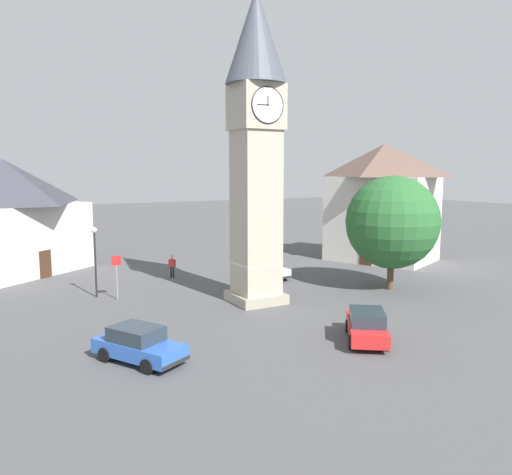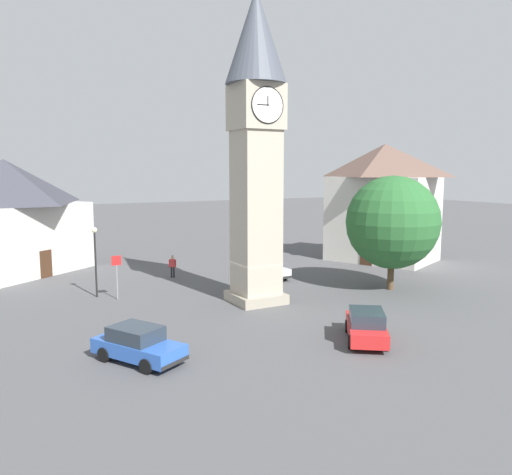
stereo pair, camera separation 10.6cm
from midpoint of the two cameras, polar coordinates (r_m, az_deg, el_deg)
ground_plane at (r=31.83m, az=-0.10°, el=-7.23°), size 200.00×200.00×0.00m
clock_tower at (r=30.92m, az=-0.10°, el=12.83°), size 3.66×3.66×18.81m
car_blue_kerb at (r=25.15m, az=12.19°, el=-9.63°), size 3.76×4.34×1.53m
car_silver_kerb at (r=38.67m, az=1.12°, el=-3.43°), size 1.93×4.19×1.53m
car_red_corner at (r=22.65m, az=-13.17°, el=-11.60°), size 3.49×4.42×1.53m
pedestrian at (r=39.28m, az=-9.47°, el=-2.99°), size 0.50×0.37×1.69m
tree at (r=35.52m, az=14.96°, el=1.66°), size 6.30×6.30×7.79m
building_shop_left at (r=44.36m, az=-26.34°, el=2.21°), size 13.92×13.34×9.00m
building_terrace_right at (r=47.20m, az=13.96°, el=3.93°), size 9.87×10.97×10.46m
lamp_post at (r=34.00m, az=-17.72°, el=-1.35°), size 0.36×0.36×4.53m
road_sign at (r=33.17m, az=-15.47°, el=-3.54°), size 0.60×0.07×2.80m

